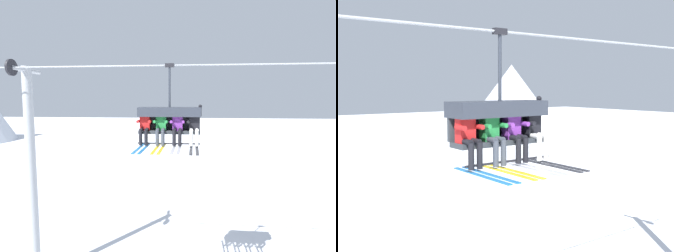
{
  "view_description": "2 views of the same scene",
  "coord_description": "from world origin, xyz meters",
  "views": [
    {
      "loc": [
        -0.2,
        -9.2,
        7.03
      ],
      "look_at": [
        -0.99,
        -0.92,
        6.23
      ],
      "focal_mm": 28.0,
      "sensor_mm": 36.0,
      "label": 1
    },
    {
      "loc": [
        -5.71,
        -7.41,
        7.11
      ],
      "look_at": [
        -0.93,
        -0.97,
        6.36
      ],
      "focal_mm": 45.0,
      "sensor_mm": 36.0,
      "label": 2
    }
  ],
  "objects": [
    {
      "name": "lift_tower_near",
      "position": [
        -6.3,
        -0.02,
        4.38
      ],
      "size": [
        0.36,
        1.88,
        8.44
      ],
      "color": "#9EA3A8",
      "rests_on": "ground_plane"
    },
    {
      "name": "lift_cable",
      "position": [
        1.11,
        -0.8,
        8.16
      ],
      "size": [
        16.82,
        0.05,
        0.05
      ],
      "color": "#9EA3A8"
    },
    {
      "name": "chairlift_chair",
      "position": [
        -0.96,
        -0.73,
        6.54
      ],
      "size": [
        2.01,
        0.74,
        2.54
      ],
      "color": "#33383D"
    },
    {
      "name": "skier_red",
      "position": [
        -1.75,
        -0.95,
        6.24
      ],
      "size": [
        0.46,
        1.7,
        1.23
      ],
      "color": "red"
    },
    {
      "name": "skier_green",
      "position": [
        -1.22,
        -0.95,
        6.24
      ],
      "size": [
        0.46,
        1.7,
        1.23
      ],
      "color": "#23843D"
    },
    {
      "name": "skier_purple",
      "position": [
        -0.69,
        -0.95,
        6.24
      ],
      "size": [
        0.46,
        1.7,
        1.23
      ],
      "color": "purple"
    },
    {
      "name": "skier_black",
      "position": [
        -0.16,
        -0.94,
        6.27
      ],
      "size": [
        0.48,
        1.7,
        1.34
      ],
      "color": "black"
    }
  ]
}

